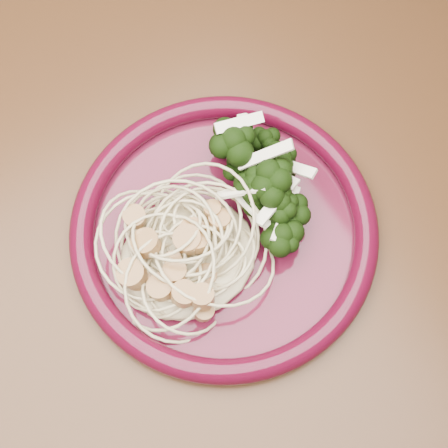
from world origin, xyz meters
The scene contains 6 objects.
dining_table centered at (0.00, 0.00, 0.65)m, with size 1.20×0.80×0.75m.
dinner_plate centered at (-0.10, -0.08, 0.76)m, with size 0.30×0.30×0.02m.
spaghetti_pile centered at (-0.14, -0.09, 0.77)m, with size 0.12×0.11×0.03m, color beige.
scallop_cluster centered at (-0.14, -0.09, 0.80)m, with size 0.11×0.11×0.04m, color #AC7E47, non-canonical shape.
broccoli_pile centered at (-0.05, -0.07, 0.78)m, with size 0.07×0.12×0.04m, color black.
onion_garnish centered at (-0.05, -0.07, 0.80)m, with size 0.05×0.08×0.05m, color white, non-canonical shape.
Camera 1 is at (-0.21, -0.25, 1.25)m, focal length 50.00 mm.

